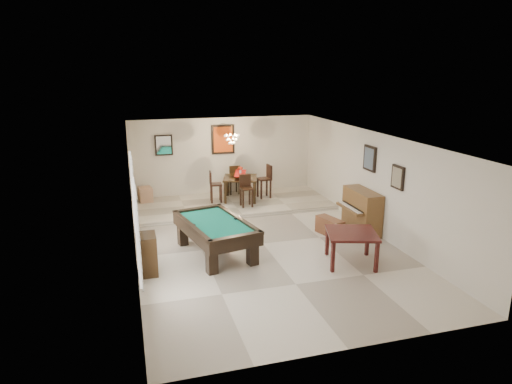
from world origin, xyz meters
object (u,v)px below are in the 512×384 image
pool_table (216,238)px  corner_bench (145,194)px  square_table (351,248)px  piano_bench (330,227)px  dining_table (240,187)px  dining_chair_east (264,181)px  dining_chair_west (216,187)px  upright_piano (357,211)px  apothecary_chest (147,254)px  flower_vase (240,170)px  chandelier (232,136)px  dining_chair_south (246,191)px  dining_chair_north (233,179)px

pool_table → corner_bench: size_ratio=4.73×
square_table → corner_bench: 7.05m
corner_bench → piano_bench: bearing=-42.5°
pool_table → dining_table: size_ratio=2.24×
piano_bench → dining_chair_east: 3.49m
dining_chair_west → dining_chair_east: 1.57m
square_table → upright_piano: 2.10m
square_table → piano_bench: size_ratio=1.30×
corner_bench → upright_piano: bearing=-37.5°
square_table → dining_table: dining_table is taller
upright_piano → apothecary_chest: 5.50m
piano_bench → flower_vase: (-1.50, 3.36, 0.86)m
dining_chair_east → corner_bench: 3.74m
corner_bench → chandelier: 3.30m
dining_table → dining_chair_west: size_ratio=1.06×
dining_chair_south → dining_chair_east: size_ratio=0.90×
flower_vase → square_table: bearing=-76.8°
apothecary_chest → flower_vase: (3.10, 4.38, 0.65)m
square_table → dining_chair_east: 5.15m
square_table → dining_table: (-1.19, 5.10, 0.18)m
square_table → piano_bench: square_table is taller
dining_chair_east → chandelier: size_ratio=1.76×
apothecary_chest → dining_chair_west: dining_chair_west is taller
square_table → dining_chair_east: bearing=94.6°
dining_table → dining_chair_south: bearing=-90.2°
upright_piano → dining_table: bearing=124.6°
upright_piano → corner_bench: 6.53m
dining_table → square_table: bearing=-76.8°
upright_piano → dining_chair_west: (-3.08, 3.30, 0.05)m
apothecary_chest → dining_chair_north: (3.06, 5.15, 0.18)m
apothecary_chest → corner_bench: 5.05m
dining_chair_east → upright_piano: bearing=19.3°
dining_chair_west → square_table: bearing=-152.8°
piano_bench → dining_chair_south: 3.05m
pool_table → corner_bench: (-1.34, 4.43, -0.04)m
flower_vase → dining_chair_north: flower_vase is taller
dining_table → piano_bench: bearing=-65.9°
pool_table → upright_piano: 3.86m
dining_chair_east → corner_bench: size_ratio=2.18×
piano_bench → apothecary_chest: (-4.60, -1.02, 0.20)m
upright_piano → chandelier: chandelier is taller
dining_chair_west → dining_chair_east: size_ratio=0.91×
apothecary_chest → dining_table: bearing=54.8°
chandelier → dining_chair_east: bearing=14.9°
pool_table → piano_bench: size_ratio=2.86×
dining_chair_west → pool_table: bearing=174.5°
piano_bench → dining_table: bearing=114.1°
pool_table → upright_piano: size_ratio=1.74×
upright_piano → dining_chair_south: bearing=131.7°
pool_table → apothecary_chest: apothecary_chest is taller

